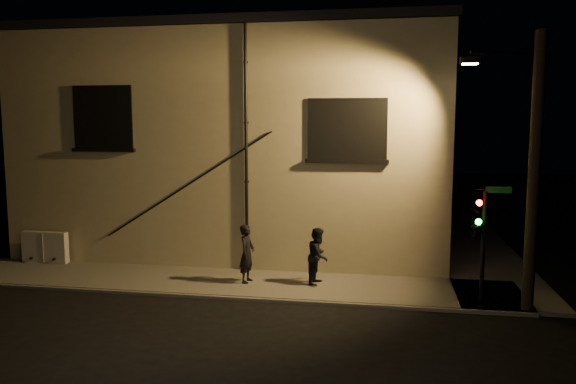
% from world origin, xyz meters
% --- Properties ---
extents(ground, '(90.00, 90.00, 0.00)m').
position_xyz_m(ground, '(0.00, 0.00, 0.00)').
color(ground, black).
extents(sidewalk, '(21.00, 16.00, 0.12)m').
position_xyz_m(sidewalk, '(1.22, 4.39, 0.06)').
color(sidewalk, '#58564F').
rests_on(sidewalk, ground).
extents(building, '(16.20, 12.23, 8.80)m').
position_xyz_m(building, '(-3.00, 8.99, 4.40)').
color(building, tan).
rests_on(building, ground).
extents(utility_cabinet, '(1.72, 0.29, 1.13)m').
position_xyz_m(utility_cabinet, '(-9.33, 2.70, 0.69)').
color(utility_cabinet, '#B5B3AC').
rests_on(utility_cabinet, sidewalk).
extents(pedestrian_a, '(0.53, 0.73, 1.86)m').
position_xyz_m(pedestrian_a, '(-1.44, 1.47, 1.05)').
color(pedestrian_a, black).
rests_on(pedestrian_a, sidewalk).
extents(pedestrian_b, '(0.82, 0.97, 1.80)m').
position_xyz_m(pedestrian_b, '(0.82, 1.69, 1.02)').
color(pedestrian_b, black).
rests_on(pedestrian_b, sidewalk).
extents(traffic_signal, '(1.25, 1.95, 3.32)m').
position_xyz_m(traffic_signal, '(5.42, 0.53, 2.35)').
color(traffic_signal, black).
rests_on(traffic_signal, sidewalk).
extents(streetlamp_pole, '(2.04, 1.40, 7.59)m').
position_xyz_m(streetlamp_pole, '(6.68, 0.26, 4.00)').
color(streetlamp_pole, black).
rests_on(streetlamp_pole, ground).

